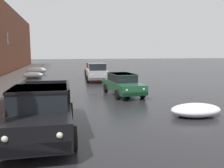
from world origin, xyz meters
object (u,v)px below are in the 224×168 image
at_px(pickup_truck_black_approaching_near_lane, 42,110).
at_px(sedan_red_parked_far_down_block, 93,69).
at_px(sedan_green_parked_kerbside_close, 123,84).
at_px(suv_silver_parked_kerbside_mid, 97,71).

bearing_deg(pickup_truck_black_approaching_near_lane, sedan_red_parked_far_down_block, 77.52).
height_order(pickup_truck_black_approaching_near_lane, sedan_green_parked_kerbside_close, pickup_truck_black_approaching_near_lane).
bearing_deg(sedan_red_parked_far_down_block, pickup_truck_black_approaching_near_lane, -102.48).
distance_m(pickup_truck_black_approaching_near_lane, sedan_red_parked_far_down_block, 21.67).
bearing_deg(suv_silver_parked_kerbside_mid, sedan_red_parked_far_down_block, 85.36).
bearing_deg(sedan_green_parked_kerbside_close, pickup_truck_black_approaching_near_lane, -124.39).
bearing_deg(sedan_green_parked_kerbside_close, sedan_red_parked_far_down_block, 90.00).
xyz_separation_m(suv_silver_parked_kerbside_mid, sedan_red_parked_far_down_block, (0.53, 6.55, -0.23)).
relative_size(sedan_green_parked_kerbside_close, suv_silver_parked_kerbside_mid, 1.02).
distance_m(pickup_truck_black_approaching_near_lane, suv_silver_parked_kerbside_mid, 15.18).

